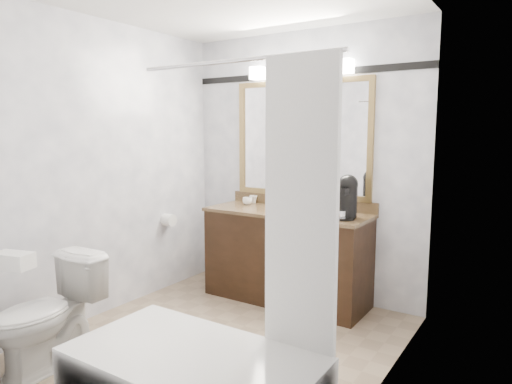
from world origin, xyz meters
The scene contains 14 objects.
room centered at (0.00, 0.00, 1.25)m, with size 2.42×2.62×2.52m.
vanity centered at (0.00, 1.02, 0.44)m, with size 1.53×0.58×0.97m.
mirror centered at (0.00, 1.28, 1.50)m, with size 1.40×0.04×1.10m.
vanity_light_bar centered at (0.00, 1.23, 2.13)m, with size 1.02×0.14×0.12m.
accent_stripe centered at (0.00, 1.29, 2.10)m, with size 2.40×0.01×0.06m, color black.
bathtub centered at (0.55, -0.90, 0.28)m, with size 1.30×0.75×1.96m.
tp_roll centered at (-1.14, 0.66, 0.70)m, with size 0.12×0.12×0.11m, color white.
toilet centered at (-0.73, -0.92, 0.37)m, with size 0.41×0.72×0.74m, color white.
tissue_box centered at (-0.73, -1.12, 0.79)m, with size 0.24×0.13×0.10m, color white.
coffee_maker centered at (0.60, 0.97, 1.04)m, with size 0.19×0.24×0.37m.
cup_left centered at (-0.50, 1.11, 0.89)m, with size 0.09×0.09×0.07m, color white.
cup_right centered at (-0.51, 1.23, 0.89)m, with size 0.08×0.08×0.07m, color white.
soap_bottle_a centered at (-0.05, 1.23, 0.91)m, with size 0.05×0.05×0.12m, color white.
soap_bar centered at (0.11, 1.13, 0.86)m, with size 0.09×0.06×0.03m, color beige.
Camera 1 is at (2.00, -2.59, 1.58)m, focal length 32.00 mm.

